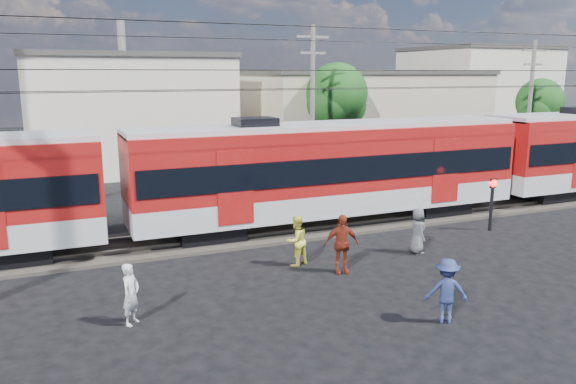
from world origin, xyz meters
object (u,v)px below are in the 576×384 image
commuter_train (336,167)px  crossing_signal (492,195)px  car_silver (559,166)px  pedestrian_a (131,294)px  pedestrian_c (446,291)px

commuter_train → crossing_signal: commuter_train is taller
commuter_train → car_silver: commuter_train is taller
commuter_train → pedestrian_a: commuter_train is taller
commuter_train → pedestrian_a: 11.05m
pedestrian_a → car_silver: pedestrian_a is taller
car_silver → crossing_signal: bearing=112.7°
commuter_train → pedestrian_a: bearing=-144.9°
commuter_train → crossing_signal: size_ratio=24.02×
pedestrian_c → car_silver: pedestrian_c is taller
car_silver → crossing_signal: 13.91m
pedestrian_a → pedestrian_c: 7.79m
pedestrian_c → car_silver: size_ratio=0.40×
commuter_train → pedestrian_c: bearing=-100.6°
car_silver → pedestrian_c: bearing=116.4°
pedestrian_a → crossing_signal: (14.18, 3.13, 0.67)m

